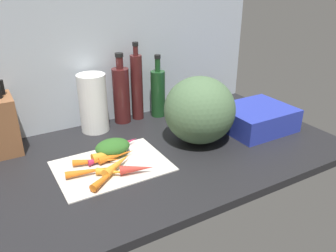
{
  "coord_description": "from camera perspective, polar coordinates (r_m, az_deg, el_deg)",
  "views": [
    {
      "loc": [
        -40.45,
        -102.78,
        62.81
      ],
      "look_at": [
        16.49,
        -4.81,
        11.48
      ],
      "focal_mm": 36.49,
      "sensor_mm": 36.0,
      "label": 1
    }
  ],
  "objects": [
    {
      "name": "carrot_4",
      "position": [
        1.26,
        -9.34,
        -4.53
      ],
      "size": [
        15.12,
        4.28,
        3.56
      ],
      "primitive_type": "cone",
      "rotation": [
        0.0,
        1.57,
        0.05
      ],
      "color": "orange",
      "rests_on": "cutting_board"
    },
    {
      "name": "bottle_1",
      "position": [
        1.56,
        -5.21,
        6.6
      ],
      "size": [
        5.32,
        5.32,
        35.35
      ],
      "color": "#471919",
      "rests_on": "ground_plane"
    },
    {
      "name": "wall_back",
      "position": [
        1.51,
        -14.11,
        11.07
      ],
      "size": [
        170.0,
        3.0,
        60.0
      ],
      "primitive_type": "cube",
      "color": "#ADB7C1",
      "rests_on": "ground_plane"
    },
    {
      "name": "bottle_0",
      "position": [
        1.54,
        -7.81,
        5.29
      ],
      "size": [
        7.43,
        7.43,
        31.52
      ],
      "color": "#471919",
      "rests_on": "ground_plane"
    },
    {
      "name": "carrot_6",
      "position": [
        1.16,
        -5.28,
        -7.13
      ],
      "size": [
        11.8,
        6.84,
        3.15
      ],
      "primitive_type": "cone",
      "rotation": [
        0.0,
        1.57,
        -0.35
      ],
      "color": "red",
      "rests_on": "cutting_board"
    },
    {
      "name": "cutting_board",
      "position": [
        1.23,
        -9.36,
        -6.52
      ],
      "size": [
        38.53,
        28.16,
        0.8
      ],
      "primitive_type": "cube",
      "color": "beige",
      "rests_on": "ground_plane"
    },
    {
      "name": "bottle_2",
      "position": [
        1.6,
        -1.69,
        5.63
      ],
      "size": [
        6.76,
        6.76,
        29.09
      ],
      "color": "#19421E",
      "rests_on": "ground_plane"
    },
    {
      "name": "carrot_9",
      "position": [
        1.34,
        -7.13,
        -2.81
      ],
      "size": [
        11.65,
        5.47,
        2.65
      ],
      "primitive_type": "cone",
      "rotation": [
        0.0,
        1.57,
        0.26
      ],
      "color": "#B2264C",
      "rests_on": "cutting_board"
    },
    {
      "name": "knife_block",
      "position": [
        1.41,
        -26.11,
        0.25
      ],
      "size": [
        10.78,
        15.52,
        27.21
      ],
      "color": "brown",
      "rests_on": "ground_plane"
    },
    {
      "name": "ground_plane",
      "position": [
        1.28,
        -7.54,
        -6.08
      ],
      "size": [
        170.0,
        80.0,
        3.0
      ],
      "primitive_type": "cube",
      "color": "black"
    },
    {
      "name": "dish_rack",
      "position": [
        1.53,
        14.51,
        1.29
      ],
      "size": [
        29.09,
        24.63,
        9.89
      ],
      "primitive_type": "cube",
      "color": "#2838AD",
      "rests_on": "ground_plane"
    },
    {
      "name": "carrot_1",
      "position": [
        1.25,
        -8.47,
        -4.99
      ],
      "size": [
        14.21,
        3.56,
        2.59
      ],
      "primitive_type": "cone",
      "rotation": [
        0.0,
        1.57,
        0.07
      ],
      "color": "orange",
      "rests_on": "cutting_board"
    },
    {
      "name": "winter_squash",
      "position": [
        1.35,
        5.29,
        2.67
      ],
      "size": [
        28.08,
        28.07,
        26.61
      ],
      "primitive_type": "ellipsoid",
      "color": "#4C6B47",
      "rests_on": "ground_plane"
    },
    {
      "name": "carrot_7",
      "position": [
        1.14,
        -10.08,
        -8.2
      ],
      "size": [
        14.54,
        11.16,
        2.65
      ],
      "primitive_type": "cone",
      "rotation": [
        0.0,
        1.57,
        0.6
      ],
      "color": "orange",
      "rests_on": "cutting_board"
    },
    {
      "name": "carrot_8",
      "position": [
        1.18,
        -12.59,
        -7.31
      ],
      "size": [
        17.6,
        5.68,
        2.4
      ],
      "primitive_type": "cone",
      "rotation": [
        0.0,
        1.57,
        -0.19
      ],
      "color": "orange",
      "rests_on": "cutting_board"
    },
    {
      "name": "carrot_3",
      "position": [
        1.19,
        -8.38,
        -6.28
      ],
      "size": [
        14.18,
        11.09,
        3.29
      ],
      "primitive_type": "cone",
      "rotation": [
        0.0,
        1.57,
        0.6
      ],
      "color": "orange",
      "rests_on": "cutting_board"
    },
    {
      "name": "carrot_2",
      "position": [
        1.26,
        -10.17,
        -5.1
      ],
      "size": [
        14.77,
        3.92,
        2.05
      ],
      "primitive_type": "cone",
      "rotation": [
        0.0,
        1.57,
        0.13
      ],
      "color": "#B2264C",
      "rests_on": "cutting_board"
    },
    {
      "name": "paper_towel_roll",
      "position": [
        1.47,
        -12.47,
        3.74
      ],
      "size": [
        11.88,
        11.88,
        24.79
      ],
      "primitive_type": "cylinder",
      "color": "white",
      "rests_on": "ground_plane"
    },
    {
      "name": "carrot_5",
      "position": [
        1.24,
        -11.68,
        -5.71
      ],
      "size": [
        16.98,
        8.2,
        2.27
      ],
      "primitive_type": "cone",
      "rotation": [
        0.0,
        1.57,
        -0.36
      ],
      "color": "orange",
      "rests_on": "cutting_board"
    },
    {
      "name": "carrot_greens_pile",
      "position": [
        1.28,
        -9.24,
        -3.48
      ],
      "size": [
        13.04,
        10.03,
        5.52
      ],
      "primitive_type": "ellipsoid",
      "color": "#2D6023",
      "rests_on": "cutting_board"
    },
    {
      "name": "carrot_0",
      "position": [
        1.16,
        -9.24,
        -7.57
      ],
      "size": [
        10.39,
        8.2,
        2.42
      ],
      "primitive_type": "cone",
      "rotation": [
        0.0,
        1.57,
        -0.6
      ],
      "color": "orange",
      "rests_on": "cutting_board"
    }
  ]
}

